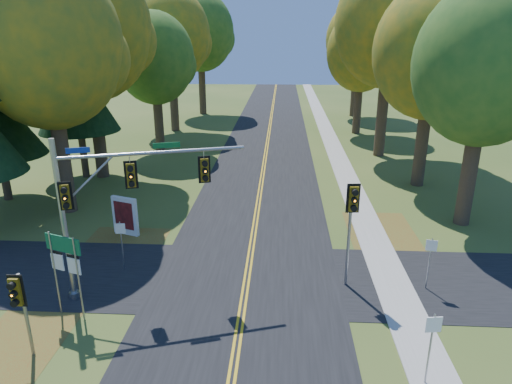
# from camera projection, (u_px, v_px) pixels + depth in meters

# --- Properties ---
(ground) EXTENTS (160.00, 160.00, 0.00)m
(ground) POSITION_uv_depth(u_px,v_px,m) (243.00, 304.00, 17.94)
(ground) COLOR #344C1B
(ground) RESTS_ON ground
(road_main) EXTENTS (8.00, 160.00, 0.02)m
(road_main) POSITION_uv_depth(u_px,v_px,m) (243.00, 303.00, 17.94)
(road_main) COLOR black
(road_main) RESTS_ON ground
(road_cross) EXTENTS (60.00, 6.00, 0.02)m
(road_cross) POSITION_uv_depth(u_px,v_px,m) (247.00, 278.00, 19.83)
(road_cross) COLOR black
(road_cross) RESTS_ON ground
(centerline_left) EXTENTS (0.10, 160.00, 0.01)m
(centerline_left) POSITION_uv_depth(u_px,v_px,m) (241.00, 303.00, 17.94)
(centerline_left) COLOR gold
(centerline_left) RESTS_ON road_main
(centerline_right) EXTENTS (0.10, 160.00, 0.01)m
(centerline_right) POSITION_uv_depth(u_px,v_px,m) (246.00, 303.00, 17.93)
(centerline_right) COLOR gold
(centerline_right) RESTS_ON road_main
(sidewalk_east) EXTENTS (1.60, 160.00, 0.06)m
(sidewalk_east) POSITION_uv_depth(u_px,v_px,m) (403.00, 308.00, 17.60)
(sidewalk_east) COLOR #9E998E
(sidewalk_east) RESTS_ON ground
(leaf_patch_w_near) EXTENTS (4.00, 6.00, 0.00)m
(leaf_patch_w_near) POSITION_uv_depth(u_px,v_px,m) (117.00, 253.00, 22.07)
(leaf_patch_w_near) COLOR brown
(leaf_patch_w_near) RESTS_ON ground
(leaf_patch_e) EXTENTS (3.50, 8.00, 0.00)m
(leaf_patch_e) POSITION_uv_depth(u_px,v_px,m) (386.00, 242.00, 23.22)
(leaf_patch_e) COLOR brown
(leaf_patch_e) RESTS_ON ground
(leaf_patch_w_far) EXTENTS (3.00, 5.00, 0.00)m
(leaf_patch_w_far) POSITION_uv_depth(u_px,v_px,m) (17.00, 346.00, 15.53)
(leaf_patch_w_far) COLOR brown
(leaf_patch_w_far) RESTS_ON ground
(tree_w_a) EXTENTS (8.00, 8.00, 14.15)m
(tree_w_a) POSITION_uv_depth(u_px,v_px,m) (48.00, 44.00, 24.25)
(tree_w_a) COLOR #38281C
(tree_w_a) RESTS_ON ground
(tree_e_a) EXTENTS (7.20, 7.20, 12.73)m
(tree_e_a) POSITION_uv_depth(u_px,v_px,m) (487.00, 65.00, 22.75)
(tree_e_a) COLOR #38281C
(tree_e_a) RESTS_ON ground
(tree_w_b) EXTENTS (8.60, 8.60, 15.38)m
(tree_w_b) POSITION_uv_depth(u_px,v_px,m) (88.00, 28.00, 30.50)
(tree_w_b) COLOR #38281C
(tree_w_b) RESTS_ON ground
(tree_e_b) EXTENTS (7.60, 7.60, 13.33)m
(tree_e_b) POSITION_uv_depth(u_px,v_px,m) (434.00, 52.00, 29.07)
(tree_e_b) COLOR #38281C
(tree_e_b) RESTS_ON ground
(tree_w_c) EXTENTS (6.80, 6.80, 11.91)m
(tree_w_c) POSITION_uv_depth(u_px,v_px,m) (155.00, 59.00, 38.89)
(tree_w_c) COLOR #38281C
(tree_w_c) RESTS_ON ground
(tree_e_c) EXTENTS (8.80, 8.80, 15.79)m
(tree_e_c) POSITION_uv_depth(u_px,v_px,m) (391.00, 25.00, 36.19)
(tree_e_c) COLOR #38281C
(tree_e_c) RESTS_ON ground
(tree_w_d) EXTENTS (8.20, 8.20, 14.56)m
(tree_w_d) POSITION_uv_depth(u_px,v_px,m) (171.00, 36.00, 46.52)
(tree_w_d) COLOR #38281C
(tree_w_d) RESTS_ON ground
(tree_e_d) EXTENTS (7.00, 7.00, 12.32)m
(tree_e_d) POSITION_uv_depth(u_px,v_px,m) (362.00, 52.00, 45.68)
(tree_e_d) COLOR #38281C
(tree_e_d) RESTS_ON ground
(tree_w_e) EXTENTS (8.40, 8.40, 14.97)m
(tree_w_e) POSITION_uv_depth(u_px,v_px,m) (201.00, 32.00, 56.63)
(tree_w_e) COLOR #38281C
(tree_w_e) RESTS_ON ground
(tree_e_e) EXTENTS (7.80, 7.80, 13.74)m
(tree_e_e) POSITION_uv_depth(u_px,v_px,m) (358.00, 40.00, 55.38)
(tree_e_e) COLOR #38281C
(tree_e_e) RESTS_ON ground
(pine_c) EXTENTS (5.60, 5.60, 20.56)m
(pine_c) POSITION_uv_depth(u_px,v_px,m) (69.00, 39.00, 30.52)
(pine_c) COLOR #38281C
(pine_c) RESTS_ON ground
(traffic_mast) EXTENTS (6.89, 2.57, 6.53)m
(traffic_mast) POSITION_uv_depth(u_px,v_px,m) (110.00, 196.00, 17.31)
(traffic_mast) COLOR #919499
(traffic_mast) RESTS_ON ground
(east_signal_pole) EXTENTS (0.53, 0.61, 4.58)m
(east_signal_pole) POSITION_uv_depth(u_px,v_px,m) (352.00, 210.00, 17.97)
(east_signal_pole) COLOR gray
(east_signal_pole) RESTS_ON ground
(ped_signal_pole) EXTENTS (0.49, 0.57, 3.10)m
(ped_signal_pole) POSITION_uv_depth(u_px,v_px,m) (19.00, 297.00, 14.17)
(ped_signal_pole) COLOR gray
(ped_signal_pole) RESTS_ON ground
(route_sign_cluster) EXTENTS (1.49, 0.58, 3.37)m
(route_sign_cluster) POSITION_uv_depth(u_px,v_px,m) (65.00, 259.00, 16.39)
(route_sign_cluster) COLOR gray
(route_sign_cluster) RESTS_ON ground
(info_kiosk) EXTENTS (1.47, 0.70, 2.06)m
(info_kiosk) POSITION_uv_depth(u_px,v_px,m) (125.00, 216.00, 23.80)
(info_kiosk) COLOR silver
(info_kiosk) RESTS_ON ground
(reg_sign_e_north) EXTENTS (0.44, 0.13, 2.31)m
(reg_sign_e_north) POSITION_uv_depth(u_px,v_px,m) (430.00, 255.00, 18.46)
(reg_sign_e_north) COLOR gray
(reg_sign_e_north) RESTS_ON ground
(reg_sign_e_south) EXTENTS (0.47, 0.10, 2.47)m
(reg_sign_e_south) POSITION_uv_depth(u_px,v_px,m) (432.00, 337.00, 13.28)
(reg_sign_e_south) COLOR gray
(reg_sign_e_south) RESTS_ON ground
(reg_sign_w) EXTENTS (0.44, 0.09, 2.32)m
(reg_sign_w) POSITION_uv_depth(u_px,v_px,m) (121.00, 237.00, 20.03)
(reg_sign_w) COLOR gray
(reg_sign_w) RESTS_ON ground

